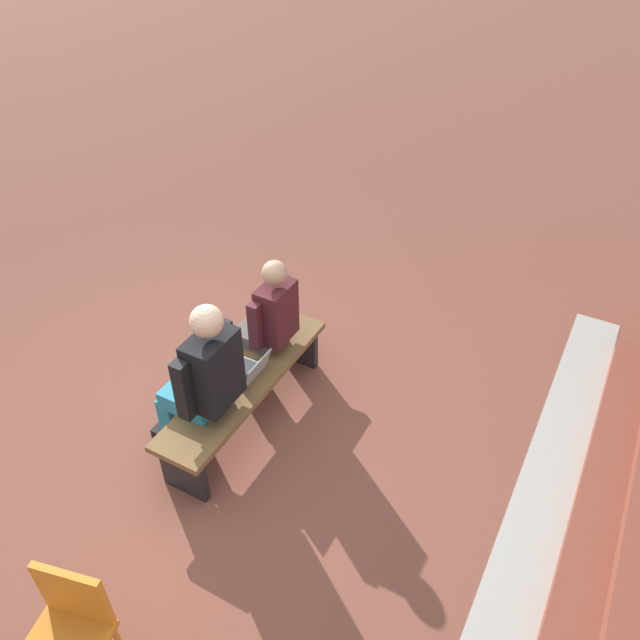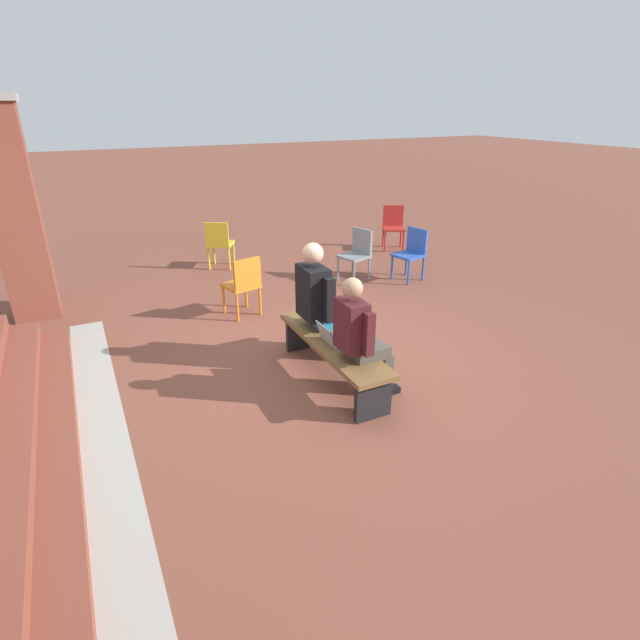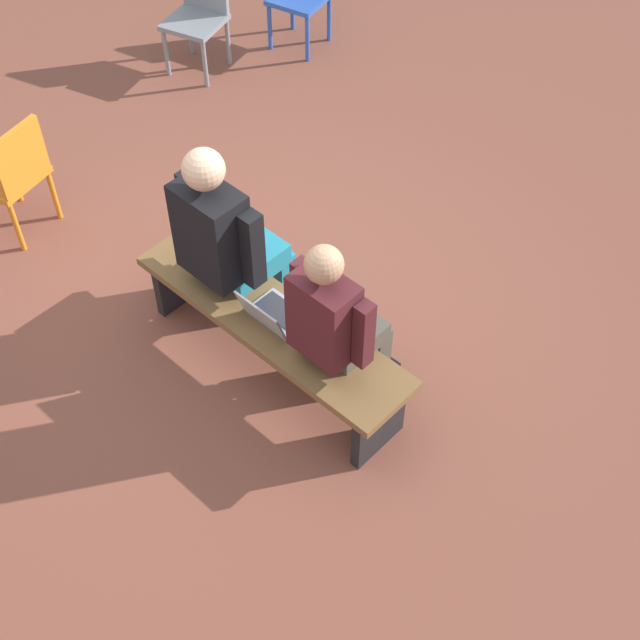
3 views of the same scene
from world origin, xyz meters
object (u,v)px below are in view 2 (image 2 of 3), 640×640
laptop (333,338)px  plastic_chair_near_bench_right (244,283)px  plastic_chair_far_right (412,251)px  bench (333,349)px  plastic_chair_near_bench_left (219,242)px  plastic_chair_by_pillar (357,252)px  person_student (360,335)px  person_adult (322,301)px  plastic_chair_mid_courtyard (393,225)px

laptop → plastic_chair_near_bench_right: (2.08, 0.27, -0.02)m
plastic_chair_far_right → plastic_chair_near_bench_right: same height
bench → plastic_chair_near_bench_left: bearing=-0.3°
plastic_chair_by_pillar → plastic_chair_far_right: bearing=-112.8°
plastic_chair_near_bench_right → person_student: bearing=-172.2°
plastic_chair_near_bench_right → person_adult: bearing=-168.1°
person_adult → plastic_chair_near_bench_left: person_adult is taller
laptop → plastic_chair_near_bench_right: bearing=7.3°
plastic_chair_near_bench_left → plastic_chair_far_right: same height
person_adult → laptop: bearing=168.7°
bench → plastic_chair_mid_courtyard: 5.32m
laptop → plastic_chair_near_bench_left: plastic_chair_near_bench_left is taller
bench → plastic_chair_mid_courtyard: bearing=-40.8°
person_adult → laptop: person_adult is taller
laptop → plastic_chair_by_pillar: size_ratio=0.38×
person_student → plastic_chair_near_bench_right: (2.49, 0.34, -0.21)m
laptop → plastic_chair_mid_courtyard: (4.05, -3.49, -0.02)m
plastic_chair_by_pillar → plastic_chair_far_right: (-0.35, -0.83, 0.00)m
bench → plastic_chair_far_right: bearing=-49.1°
plastic_chair_by_pillar → plastic_chair_far_right: 0.90m
bench → plastic_chair_far_right: size_ratio=2.14×
laptop → plastic_chair_far_right: plastic_chair_far_right is taller
plastic_chair_far_right → laptop: bearing=131.1°
person_student → laptop: size_ratio=3.99×
bench → plastic_chair_near_bench_right: 2.08m
bench → person_student: person_student is taller
person_adult → plastic_chair_near_bench_right: bearing=11.9°
plastic_chair_mid_courtyard → plastic_chair_far_right: same height
person_student → plastic_chair_near_bench_left: (4.72, 0.04, -0.21)m
bench → laptop: size_ratio=5.62×
plastic_chair_by_pillar → person_adult: bearing=142.0°
person_student → plastic_chair_mid_courtyard: size_ratio=1.52×
person_student → plastic_chair_by_pillar: person_student is taller
plastic_chair_mid_courtyard → person_adult: bearing=136.9°
person_student → plastic_chair_mid_courtyard: person_student is taller
laptop → plastic_chair_far_right: size_ratio=0.38×
plastic_chair_near_bench_left → person_adult: bearing=-179.3°
person_adult → plastic_chair_near_bench_left: size_ratio=1.67×
person_student → plastic_chair_far_right: size_ratio=1.52×
bench → plastic_chair_mid_courtyard: (4.02, -3.47, 0.13)m
person_adult → laptop: (-0.41, 0.08, -0.24)m
plastic_chair_near_bench_right → plastic_chair_far_right: bearing=-84.9°
plastic_chair_near_bench_right → plastic_chair_mid_courtyard: bearing=-62.3°
person_student → plastic_chair_by_pillar: size_ratio=1.52×
person_adult → plastic_chair_by_pillar: (2.28, -1.78, -0.26)m
plastic_chair_by_pillar → plastic_chair_near_bench_right: (-0.61, 2.13, 0.00)m
laptop → plastic_chair_by_pillar: plastic_chair_by_pillar is taller
person_student → bench: bearing=8.4°
plastic_chair_mid_courtyard → plastic_chair_near_bench_left: size_ratio=1.00×
laptop → plastic_chair_near_bench_left: 4.32m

